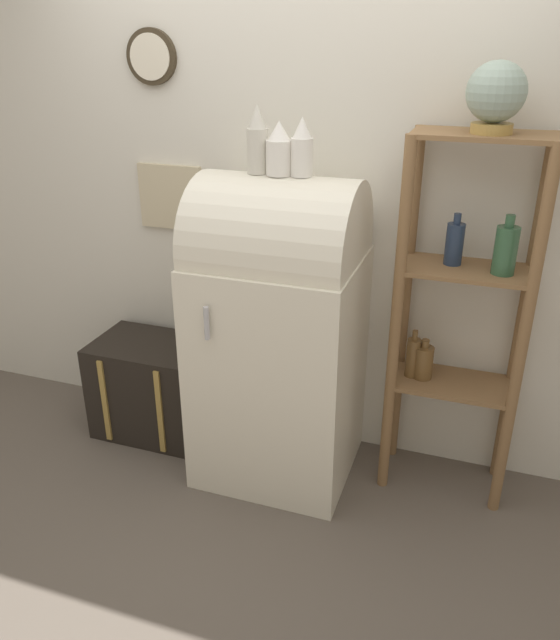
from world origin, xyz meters
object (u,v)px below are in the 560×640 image
vase_left (257,141)px  vase_right (302,149)px  globe (496,95)px  suitcase_trunk (153,387)px  refrigerator (279,329)px  vase_center (279,150)px

vase_left → vase_right: 0.20m
globe → vase_right: (-0.73, -0.11, -0.22)m
suitcase_trunk → globe: size_ratio=2.25×
refrigerator → globe: (0.83, 0.12, 1.06)m
refrigerator → globe: 1.35m
suitcase_trunk → globe: 2.23m
vase_left → vase_right: (0.20, -0.00, -0.02)m
suitcase_trunk → vase_right: size_ratio=2.50×
refrigerator → vase_center: bearing=96.4°
refrigerator → suitcase_trunk: size_ratio=2.50×
vase_left → vase_right: bearing=-0.4°
refrigerator → suitcase_trunk: 0.92m
refrigerator → suitcase_trunk: refrigerator is taller
refrigerator → vase_center: size_ratio=6.78×
vase_center → suitcase_trunk: bearing=174.7°
suitcase_trunk → vase_left: size_ratio=2.10×
refrigerator → vase_right: vase_right is taller
refrigerator → vase_left: bearing=171.8°
vase_right → vase_left: bearing=179.6°
refrigerator → suitcase_trunk: bearing=174.2°
vase_left → vase_center: size_ratio=1.30×
refrigerator → suitcase_trunk: (-0.77, 0.08, -0.51)m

